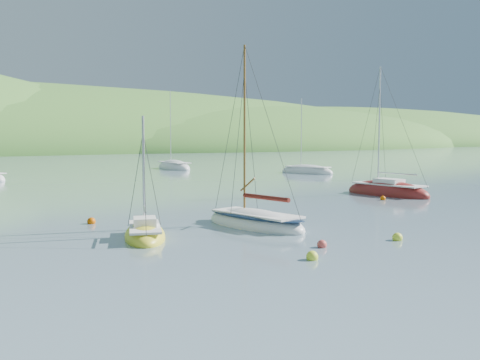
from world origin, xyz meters
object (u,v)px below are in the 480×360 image
distant_sloop_b (174,168)px  daysailer_white (255,222)px  distant_sloop_d (307,172)px  sailboat_yellow (145,235)px  sloop_red (387,192)px

distant_sloop_b → daysailer_white: bearing=-109.5°
daysailer_white → distant_sloop_d: size_ratio=0.99×
daysailer_white → distant_sloop_b: size_ratio=0.84×
daysailer_white → sailboat_yellow: daysailer_white is taller
sailboat_yellow → distant_sloop_b: size_ratio=0.51×
sailboat_yellow → distant_sloop_d: size_ratio=0.61×
distant_sloop_b → distant_sloop_d: bearing=-57.5°
daysailer_white → sloop_red: sloop_red is taller
distant_sloop_b → distant_sloop_d: (10.79, -17.10, -0.02)m
sailboat_yellow → sloop_red: bearing=36.4°
daysailer_white → distant_sloop_b: 50.17m
daysailer_white → sailboat_yellow: size_ratio=1.63×
distant_sloop_b → distant_sloop_d: distant_sloop_b is taller
daysailer_white → sloop_red: bearing=10.5°
sloop_red → distant_sloop_b: 40.29m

